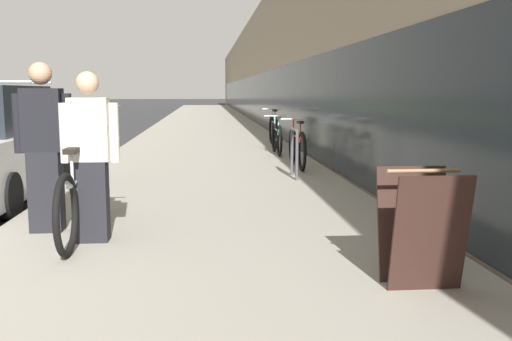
# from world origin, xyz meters

# --- Properties ---
(sidewalk_slab) EXTENTS (4.58, 70.00, 0.13)m
(sidewalk_slab) POSITION_xyz_m (5.57, 21.00, 0.07)
(sidewalk_slab) COLOR gray
(sidewalk_slab) RESTS_ON ground
(storefront_facade) EXTENTS (10.01, 70.00, 5.34)m
(storefront_facade) POSITION_xyz_m (12.89, 29.00, 2.66)
(storefront_facade) COLOR gray
(storefront_facade) RESTS_ON ground
(tandem_bicycle) EXTENTS (0.52, 2.43, 0.96)m
(tandem_bicycle) POSITION_xyz_m (4.29, 2.01, 0.54)
(tandem_bicycle) COLOR black
(tandem_bicycle) RESTS_ON sidewalk_slab
(person_rider) EXTENTS (0.56, 0.22, 1.66)m
(person_rider) POSITION_xyz_m (4.42, 1.71, 0.97)
(person_rider) COLOR black
(person_rider) RESTS_ON sidewalk_slab
(person_bystander) EXTENTS (0.60, 0.23, 1.76)m
(person_bystander) POSITION_xyz_m (3.86, 2.17, 1.02)
(person_bystander) COLOR black
(person_bystander) RESTS_ON sidewalk_slab
(bike_rack_hoop) EXTENTS (0.05, 0.60, 0.84)m
(bike_rack_hoop) POSITION_xyz_m (7.04, 5.63, 0.65)
(bike_rack_hoop) COLOR #4C4C51
(bike_rack_hoop) RESTS_ON sidewalk_slab
(cruiser_bike_nearest) EXTENTS (0.52, 1.87, 0.93)m
(cruiser_bike_nearest) POSITION_xyz_m (7.30, 6.96, 0.52)
(cruiser_bike_nearest) COLOR black
(cruiser_bike_nearest) RESTS_ON sidewalk_slab
(cruiser_bike_middle) EXTENTS (0.52, 1.66, 0.89)m
(cruiser_bike_middle) POSITION_xyz_m (7.20, 9.32, 0.51)
(cruiser_bike_middle) COLOR black
(cruiser_bike_middle) RESTS_ON sidewalk_slab
(cruiser_bike_farthest) EXTENTS (0.52, 1.75, 0.99)m
(cruiser_bike_farthest) POSITION_xyz_m (7.38, 11.51, 0.54)
(cruiser_bike_farthest) COLOR black
(cruiser_bike_farthest) RESTS_ON sidewalk_slab
(sandwich_board_sign) EXTENTS (0.56, 0.56, 0.90)m
(sandwich_board_sign) POSITION_xyz_m (7.15, 0.17, 0.58)
(sandwich_board_sign) COLOR #331E19
(sandwich_board_sign) RESTS_ON sidewalk_slab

